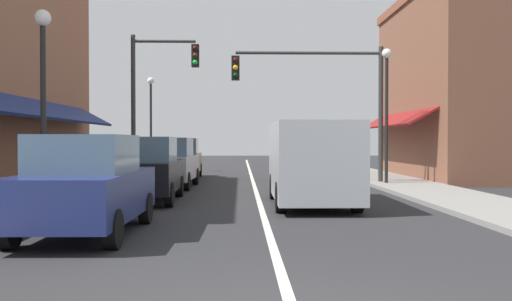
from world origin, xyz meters
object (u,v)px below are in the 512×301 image
Objects in this scene: street_lamp_left_near at (43,76)px; traffic_signal_mast_arm at (326,89)px; parked_car_second_left at (146,170)px; van_in_lane at (311,161)px; traffic_signal_left_corner at (154,86)px; parked_car_far_left at (180,158)px; parked_car_nearest_left at (86,185)px; street_lamp_right_mid at (387,94)px; street_lamp_left_far at (151,109)px; parked_car_third_left at (169,163)px.

traffic_signal_mast_arm is at bearing 49.13° from street_lamp_left_near.
van_in_lane is at bearing -12.41° from parked_car_second_left.
parked_car_second_left is at bearing -83.29° from traffic_signal_left_corner.
traffic_signal_left_corner is (-0.78, -2.28, 2.96)m from parked_car_far_left.
van_in_lane is at bearing 46.20° from parked_car_nearest_left.
street_lamp_right_mid is (3.52, 6.02, 2.22)m from van_in_lane.
street_lamp_left_near is (-1.61, 2.54, 2.20)m from parked_car_nearest_left.
street_lamp_right_mid is at bearing -42.32° from street_lamp_left_far.
parked_car_second_left is at bearing -147.27° from street_lamp_right_mid.
street_lamp_right_mid is (9.67, 8.06, 0.28)m from street_lamp_left_near.
traffic_signal_mast_arm is at bearing -47.00° from street_lamp_left_far.
parked_car_nearest_left is 0.72× the size of traffic_signal_mast_arm.
traffic_signal_left_corner reaches higher than van_in_lane.
traffic_signal_mast_arm is at bearing -34.30° from parked_car_far_left.
van_in_lane is 6.77m from street_lamp_left_near.
traffic_signal_left_corner reaches higher than parked_car_third_left.
parked_car_nearest_left is at bearing -91.68° from parked_car_far_left.
parked_car_third_left is at bearing -169.33° from traffic_signal_mast_arm.
parked_car_second_left is at bearing 168.75° from van_in_lane.
street_lamp_left_far is at bearing 111.80° from parked_car_far_left.
parked_car_far_left is (-0.13, 4.88, 0.00)m from parked_car_third_left.
parked_car_nearest_left is 0.70× the size of traffic_signal_left_corner.
parked_car_second_left is 8.63m from traffic_signal_mast_arm.
parked_car_third_left is at bearing -70.73° from traffic_signal_left_corner.
parked_car_far_left is at bearing 90.76° from parked_car_nearest_left.
traffic_signal_left_corner is 7.07m from street_lamp_left_far.
street_lamp_left_far is at bearing 91.13° from street_lamp_left_near.
parked_car_nearest_left is 5.50m from parked_car_second_left.
parked_car_second_left is 0.72× the size of traffic_signal_mast_arm.
parked_car_nearest_left is 0.91× the size of street_lamp_left_near.
traffic_signal_mast_arm is at bearing -12.83° from traffic_signal_left_corner.
traffic_signal_left_corner is 10.30m from street_lamp_left_near.
traffic_signal_left_corner is at bearing 96.05° from parked_car_second_left.
parked_car_nearest_left is 1.00× the size of parked_car_third_left.
traffic_signal_left_corner is at bearing 94.23° from parked_car_nearest_left.
street_lamp_left_near is (-1.67, -12.52, 2.20)m from parked_car_far_left.
street_lamp_left_near is 0.91× the size of street_lamp_left_far.
parked_car_third_left is 1.00× the size of parked_car_far_left.
parked_car_second_left is (0.13, 5.50, 0.00)m from parked_car_nearest_left.
parked_car_nearest_left is 0.79× the size of van_in_lane.
parked_car_nearest_left is 15.06m from parked_car_far_left.
traffic_signal_left_corner is (-0.91, 2.60, 2.96)m from parked_car_third_left.
traffic_signal_left_corner reaches higher than parked_car_nearest_left.
van_in_lane is 1.15× the size of street_lamp_left_near.
parked_car_far_left is 3.82m from traffic_signal_left_corner.
parked_car_nearest_left and parked_car_far_left have the same top height.
traffic_signal_mast_arm is 6.84m from traffic_signal_left_corner.
parked_car_third_left is 0.72× the size of traffic_signal_mast_arm.
parked_car_far_left is 0.80× the size of van_in_lane.
street_lamp_left_near is at bearing -99.05° from parked_car_far_left.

